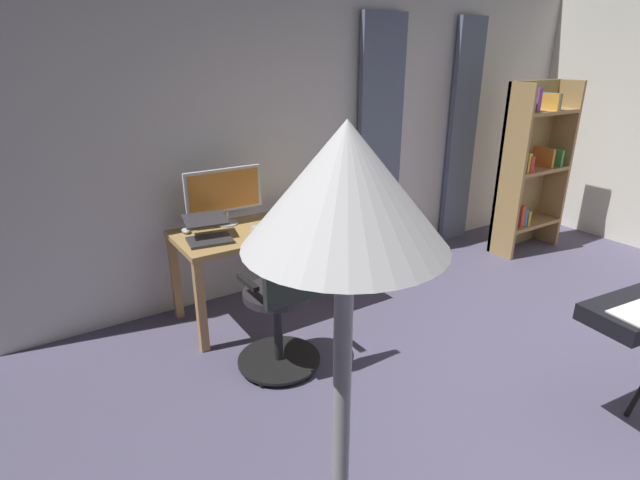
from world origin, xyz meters
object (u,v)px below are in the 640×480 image
(computer_monitor, at_px, (224,192))
(computer_keyboard, at_px, (278,225))
(bookshelf, at_px, (530,168))
(floor_lamp, at_px, (343,338))
(desk, at_px, (260,240))
(computer_mouse, at_px, (186,231))
(cell_phone_by_monitor, at_px, (303,208))
(laptop, at_px, (208,232))
(office_chair, at_px, (282,303))

(computer_monitor, bearing_deg, computer_keyboard, 137.66)
(bookshelf, relative_size, floor_lamp, 0.90)
(computer_monitor, height_order, computer_keyboard, computer_monitor)
(desk, bearing_deg, computer_monitor, -47.89)
(computer_mouse, bearing_deg, floor_lamp, 77.65)
(computer_keyboard, bearing_deg, bookshelf, 176.94)
(computer_mouse, xyz_separation_m, bookshelf, (-3.50, 0.40, 0.13))
(cell_phone_by_monitor, bearing_deg, laptop, 44.56)
(computer_keyboard, relative_size, bookshelf, 0.23)
(office_chair, height_order, floor_lamp, floor_lamp)
(floor_lamp, bearing_deg, bookshelf, -148.91)
(cell_phone_by_monitor, bearing_deg, computer_mouse, 31.15)
(desk, bearing_deg, office_chair, 73.21)
(desk, height_order, floor_lamp, floor_lamp)
(computer_keyboard, relative_size, cell_phone_by_monitor, 2.77)
(bookshelf, bearing_deg, computer_mouse, -6.60)
(bookshelf, bearing_deg, computer_monitor, -7.77)
(laptop, bearing_deg, desk, -165.27)
(computer_monitor, xyz_separation_m, floor_lamp, (0.97, 2.92, 0.59))
(desk, distance_m, cell_phone_by_monitor, 0.58)
(desk, xyz_separation_m, cell_phone_by_monitor, (-0.53, -0.23, 0.11))
(computer_keyboard, distance_m, floor_lamp, 3.05)
(computer_mouse, height_order, cell_phone_by_monitor, computer_mouse)
(cell_phone_by_monitor, xyz_separation_m, bookshelf, (-2.45, 0.45, 0.14))
(cell_phone_by_monitor, relative_size, floor_lamp, 0.08)
(laptop, distance_m, computer_mouse, 0.25)
(desk, bearing_deg, computer_keyboard, 148.39)
(computer_mouse, relative_size, floor_lamp, 0.05)
(computer_keyboard, bearing_deg, computer_monitor, -42.34)
(desk, xyz_separation_m, computer_monitor, (0.18, -0.20, 0.36))
(desk, bearing_deg, computer_mouse, -18.93)
(desk, bearing_deg, cell_phone_by_monitor, -156.84)
(computer_monitor, relative_size, bookshelf, 0.35)
(office_chair, height_order, computer_monitor, computer_monitor)
(bookshelf, xyz_separation_m, floor_lamp, (4.13, 2.49, 0.71))
(cell_phone_by_monitor, bearing_deg, bookshelf, -161.97)
(computer_keyboard, xyz_separation_m, computer_mouse, (0.64, -0.25, 0.01))
(computer_monitor, distance_m, computer_mouse, 0.41)
(computer_mouse, bearing_deg, computer_monitor, -175.36)
(laptop, relative_size, floor_lamp, 0.20)
(office_chair, bearing_deg, computer_monitor, 85.84)
(office_chair, distance_m, cell_phone_by_monitor, 1.30)
(desk, height_order, laptop, laptop)
(laptop, xyz_separation_m, floor_lamp, (0.72, 2.67, 0.80))
(computer_monitor, distance_m, floor_lamp, 3.14)
(laptop, relative_size, computer_mouse, 3.80)
(bookshelf, bearing_deg, floor_lamp, 31.09)
(desk, relative_size, floor_lamp, 0.67)
(bookshelf, bearing_deg, desk, -4.37)
(computer_mouse, distance_m, bookshelf, 3.52)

